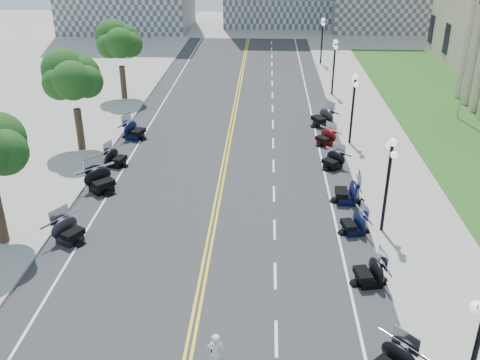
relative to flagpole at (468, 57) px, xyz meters
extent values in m
plane|color=gray|center=(-18.00, -22.00, -5.00)|extent=(160.00, 160.00, 0.00)
cube|color=#333335|center=(-18.00, -12.00, -5.00)|extent=(16.00, 90.00, 0.01)
cube|color=yellow|center=(-18.12, -12.00, -4.99)|extent=(0.12, 90.00, 0.00)
cube|color=yellow|center=(-17.88, -12.00, -4.99)|extent=(0.12, 90.00, 0.00)
cube|color=white|center=(-11.60, -12.00, -4.99)|extent=(0.12, 90.00, 0.00)
cube|color=white|center=(-24.40, -12.00, -4.99)|extent=(0.12, 90.00, 0.00)
cube|color=white|center=(-14.80, -26.00, -4.99)|extent=(0.12, 2.00, 0.00)
cube|color=white|center=(-14.80, -22.00, -4.99)|extent=(0.12, 2.00, 0.00)
cube|color=white|center=(-14.80, -18.00, -4.99)|extent=(0.12, 2.00, 0.00)
cube|color=white|center=(-14.80, -14.00, -4.99)|extent=(0.12, 2.00, 0.00)
cube|color=white|center=(-14.80, -10.00, -4.99)|extent=(0.12, 2.00, 0.00)
cube|color=white|center=(-14.80, -6.00, -4.99)|extent=(0.12, 2.00, 0.00)
cube|color=white|center=(-14.80, -2.00, -4.99)|extent=(0.12, 2.00, 0.00)
cube|color=white|center=(-14.80, 2.00, -4.99)|extent=(0.12, 2.00, 0.00)
cube|color=white|center=(-14.80, 6.00, -4.99)|extent=(0.12, 2.00, 0.00)
cube|color=white|center=(-14.80, 10.00, -4.99)|extent=(0.12, 2.00, 0.00)
cube|color=white|center=(-14.80, 14.00, -4.99)|extent=(0.12, 2.00, 0.00)
cube|color=white|center=(-14.80, 18.00, -4.99)|extent=(0.12, 2.00, 0.00)
cube|color=white|center=(-14.80, 22.00, -4.99)|extent=(0.12, 2.00, 0.00)
cube|color=white|center=(-14.80, 26.00, -4.99)|extent=(0.12, 2.00, 0.00)
cube|color=white|center=(-14.80, 30.00, -4.99)|extent=(0.12, 2.00, 0.00)
cube|color=#9E9991|center=(-7.50, -12.00, -4.92)|extent=(5.00, 90.00, 0.15)
cube|color=#9E9991|center=(-28.50, -12.00, -4.92)|extent=(5.00, 90.00, 0.15)
cube|color=#356023|center=(-0.50, -4.00, -4.95)|extent=(9.00, 60.00, 0.10)
imported|color=white|center=(-16.87, -28.14, -3.05)|extent=(0.60, 0.40, 1.65)
camera|label=1|loc=(-15.38, -41.65, 9.10)|focal=40.00mm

